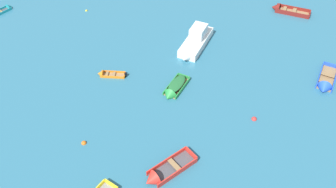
% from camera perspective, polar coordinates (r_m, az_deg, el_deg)
% --- Properties ---
extents(rowboat_maroon_far_left, '(4.75, 3.22, 1.31)m').
position_cam_1_polar(rowboat_maroon_far_left, '(47.33, 17.86, 12.71)').
color(rowboat_maroon_far_left, '#99754C').
rests_on(rowboat_maroon_far_left, ground_plane).
extents(rowboat_blue_center, '(3.51, 4.61, 1.36)m').
position_cam_1_polar(rowboat_blue_center, '(37.36, 23.75, 1.42)').
color(rowboat_blue_center, '#99754C').
rests_on(rowboat_blue_center, ground_plane).
extents(motor_launch_white_back_row_center, '(4.59, 6.49, 2.41)m').
position_cam_1_polar(motor_launch_white_back_row_center, '(38.77, 4.25, 8.16)').
color(motor_launch_white_back_row_center, white).
rests_on(motor_launch_white_back_row_center, ground_plane).
extents(rowboat_green_outer_left, '(2.98, 3.78, 1.24)m').
position_cam_1_polar(rowboat_green_outer_left, '(33.61, 0.92, 0.75)').
color(rowboat_green_outer_left, '#99754C').
rests_on(rowboat_green_outer_left, ground_plane).
extents(rowboat_turquoise_outer_right, '(2.41, 2.59, 0.87)m').
position_cam_1_polar(rowboat_turquoise_outer_right, '(49.65, -24.43, 12.22)').
color(rowboat_turquoise_outer_right, '#4C4C51').
rests_on(rowboat_turquoise_outer_right, ground_plane).
extents(rowboat_orange_cluster_outer, '(2.97, 1.18, 0.77)m').
position_cam_1_polar(rowboat_orange_cluster_outer, '(35.95, -9.79, 3.12)').
color(rowboat_orange_cluster_outer, '#99754C').
rests_on(rowboat_orange_cluster_outer, ground_plane).
extents(rowboat_red_cluster_inner, '(4.44, 3.65, 1.32)m').
position_cam_1_polar(rowboat_red_cluster_inner, '(27.63, -1.20, -12.73)').
color(rowboat_red_cluster_inner, '#4C4C51').
rests_on(rowboat_red_cluster_inner, ground_plane).
extents(mooring_buoy_midfield, '(0.31, 0.31, 0.31)m').
position_cam_1_polar(mooring_buoy_midfield, '(46.45, -12.87, 12.80)').
color(mooring_buoy_midfield, yellow).
rests_on(mooring_buoy_midfield, ground_plane).
extents(mooring_buoy_far_field, '(0.47, 0.47, 0.47)m').
position_cam_1_polar(mooring_buoy_far_field, '(32.24, 13.55, -3.93)').
color(mooring_buoy_far_field, red).
rests_on(mooring_buoy_far_field, ground_plane).
extents(mooring_buoy_near_foreground, '(0.43, 0.43, 0.43)m').
position_cam_1_polar(mooring_buoy_near_foreground, '(30.44, -13.25, -7.65)').
color(mooring_buoy_near_foreground, orange).
rests_on(mooring_buoy_near_foreground, ground_plane).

